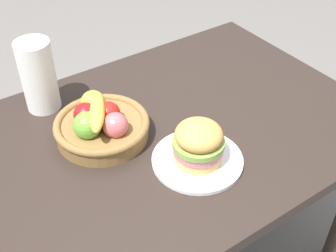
{
  "coord_description": "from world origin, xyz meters",
  "views": [
    {
      "loc": [
        -0.56,
        -0.88,
        1.64
      ],
      "look_at": [
        0.01,
        -0.05,
        0.81
      ],
      "focal_mm": 47.23,
      "sensor_mm": 36.0,
      "label": 1
    }
  ],
  "objects": [
    {
      "name": "fruit_basket",
      "position": [
        -0.14,
        0.08,
        0.8
      ],
      "size": [
        0.29,
        0.29,
        0.14
      ],
      "color": "olive",
      "rests_on": "dining_table"
    },
    {
      "name": "plate",
      "position": [
        0.03,
        -0.17,
        0.76
      ],
      "size": [
        0.26,
        0.26,
        0.01
      ],
      "primitive_type": "cylinder",
      "color": "white",
      "rests_on": "dining_table"
    },
    {
      "name": "sandwich",
      "position": [
        0.03,
        -0.17,
        0.82
      ],
      "size": [
        0.15,
        0.15,
        0.13
      ],
      "color": "#DBAD60",
      "rests_on": "plate"
    },
    {
      "name": "paper_towel_roll",
      "position": [
        -0.23,
        0.33,
        0.87
      ],
      "size": [
        0.11,
        0.11,
        0.24
      ],
      "primitive_type": "cylinder",
      "color": "white",
      "rests_on": "dining_table"
    },
    {
      "name": "dining_table",
      "position": [
        0.0,
        0.0,
        0.65
      ],
      "size": [
        1.4,
        0.9,
        0.75
      ],
      "color": "#2D231E",
      "rests_on": "ground_plane"
    }
  ]
}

